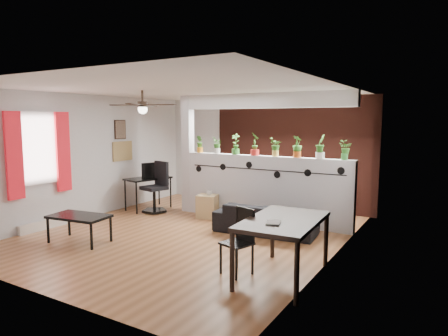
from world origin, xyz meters
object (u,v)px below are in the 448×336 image
at_px(potted_plant_4, 275,146).
at_px(dining_table, 283,225).
at_px(potted_plant_0, 200,144).
at_px(cup, 209,193).
at_px(coffee_table, 79,218).
at_px(office_chair, 157,190).
at_px(potted_plant_3, 255,143).
at_px(potted_plant_2, 236,143).
at_px(cube_shelf, 207,206).
at_px(sofa, 266,219).
at_px(folding_chair, 241,235).
at_px(potted_plant_5, 297,146).
at_px(potted_plant_1, 217,145).
at_px(ceiling_fan, 143,106).
at_px(computer_desk, 148,181).
at_px(potted_plant_6, 320,146).
at_px(potted_plant_7, 345,149).

bearing_deg(potted_plant_4, dining_table, -64.41).
relative_size(potted_plant_0, cup, 2.97).
relative_size(cup, coffee_table, 0.12).
bearing_deg(office_chair, potted_plant_3, 12.04).
distance_m(potted_plant_2, cube_shelf, 1.46).
relative_size(potted_plant_3, sofa, 0.26).
bearing_deg(potted_plant_0, cup, -36.38).
relative_size(cube_shelf, folding_chair, 0.55).
bearing_deg(office_chair, potted_plant_5, 8.61).
distance_m(potted_plant_1, potted_plant_2, 0.45).
height_order(ceiling_fan, folding_chair, ceiling_fan).
bearing_deg(computer_desk, potted_plant_5, 5.58).
height_order(potted_plant_4, folding_chair, potted_plant_4).
height_order(potted_plant_0, folding_chair, potted_plant_0).
distance_m(potted_plant_2, coffee_table, 3.42).
xyz_separation_m(potted_plant_1, computer_desk, (-1.68, -0.34, -0.87)).
distance_m(potted_plant_2, computer_desk, 2.34).
height_order(office_chair, dining_table, office_chair).
height_order(office_chair, coffee_table, office_chair).
relative_size(computer_desk, dining_table, 0.75).
bearing_deg(cube_shelf, cup, -13.65).
distance_m(cup, computer_desk, 1.69).
relative_size(potted_plant_4, folding_chair, 0.42).
relative_size(office_chair, coffee_table, 1.04).
relative_size(potted_plant_1, cube_shelf, 0.72).
relative_size(potted_plant_3, potted_plant_6, 1.03).
distance_m(potted_plant_1, potted_plant_6, 2.26).
xyz_separation_m(potted_plant_3, potted_plant_5, (0.90, 0.00, -0.02)).
bearing_deg(cup, office_chair, -174.29).
relative_size(cup, office_chair, 0.11).
xyz_separation_m(potted_plant_0, potted_plant_7, (3.16, 0.00, -0.01)).
height_order(potted_plant_0, dining_table, potted_plant_0).
height_order(potted_plant_2, office_chair, potted_plant_2).
distance_m(cube_shelf, dining_table, 3.46).
distance_m(cup, folding_chair, 3.08).
distance_m(potted_plant_6, cup, 2.50).
height_order(potted_plant_4, computer_desk, potted_plant_4).
distance_m(potted_plant_6, office_chair, 3.76).
height_order(potted_plant_0, sofa, potted_plant_0).
bearing_deg(potted_plant_1, potted_plant_2, 0.00).
bearing_deg(potted_plant_1, dining_table, -44.75).
height_order(potted_plant_1, potted_plant_6, potted_plant_6).
bearing_deg(potted_plant_5, potted_plant_7, 0.00).
bearing_deg(computer_desk, cup, -0.00).
xyz_separation_m(potted_plant_0, dining_table, (3.03, -2.56, -0.84)).
bearing_deg(dining_table, potted_plant_1, 135.25).
distance_m(potted_plant_3, cup, 1.42).
bearing_deg(potted_plant_3, ceiling_fan, -127.36).
xyz_separation_m(ceiling_fan, folding_chair, (2.49, -0.88, -1.79)).
distance_m(ceiling_fan, potted_plant_6, 3.35).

